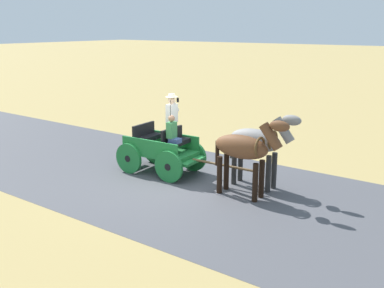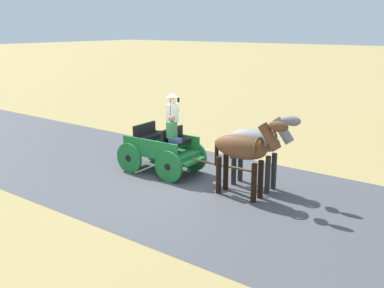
{
  "view_description": "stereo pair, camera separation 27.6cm",
  "coord_description": "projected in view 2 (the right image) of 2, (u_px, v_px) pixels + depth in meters",
  "views": [
    {
      "loc": [
        9.68,
        7.65,
        4.47
      ],
      "look_at": [
        -0.56,
        0.31,
        1.1
      ],
      "focal_mm": 41.37,
      "sensor_mm": 36.0,
      "label": 1
    },
    {
      "loc": [
        9.52,
        7.88,
        4.47
      ],
      "look_at": [
        -0.56,
        0.31,
        1.1
      ],
      "focal_mm": 41.37,
      "sensor_mm": 36.0,
      "label": 2
    }
  ],
  "objects": [
    {
      "name": "ground_plane",
      "position": [
        172.0,
        182.0,
        13.08
      ],
      "size": [
        200.0,
        200.0,
        0.0
      ],
      "primitive_type": "plane",
      "color": "tan"
    },
    {
      "name": "road_surface",
      "position": [
        172.0,
        182.0,
        13.08
      ],
      "size": [
        6.77,
        160.0,
        0.01
      ],
      "primitive_type": "cube",
      "color": "#4C4C51",
      "rests_on": "ground"
    },
    {
      "name": "horse_drawn_carriage",
      "position": [
        164.0,
        147.0,
        13.77
      ],
      "size": [
        1.51,
        4.51,
        2.5
      ],
      "color": "#1E7233",
      "rests_on": "ground"
    },
    {
      "name": "horse_near_side",
      "position": [
        258.0,
        143.0,
        12.32
      ],
      "size": [
        0.57,
        2.13,
        2.21
      ],
      "color": "gray",
      "rests_on": "ground"
    },
    {
      "name": "horse_off_side",
      "position": [
        244.0,
        149.0,
        11.64
      ],
      "size": [
        0.57,
        2.13,
        2.21
      ],
      "color": "brown",
      "rests_on": "ground"
    }
  ]
}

